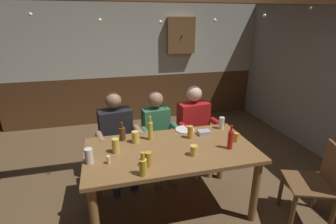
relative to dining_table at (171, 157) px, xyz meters
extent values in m
plane|color=brown|center=(0.00, 0.17, -0.67)|extent=(6.30, 6.30, 0.00)
cube|color=beige|center=(0.00, 2.86, 1.00)|extent=(5.22, 0.12, 1.42)
cube|color=brown|center=(0.00, 2.86, -0.19)|extent=(5.22, 0.12, 0.96)
cube|color=brown|center=(0.00, 0.00, 0.08)|extent=(1.77, 0.95, 0.04)
cylinder|color=brown|center=(-0.81, -0.39, -0.30)|extent=(0.08, 0.08, 0.73)
cylinder|color=brown|center=(0.81, -0.39, -0.30)|extent=(0.08, 0.08, 0.73)
cylinder|color=brown|center=(-0.81, 0.39, -0.30)|extent=(0.08, 0.08, 0.73)
cylinder|color=brown|center=(0.81, 0.39, -0.30)|extent=(0.08, 0.08, 0.73)
cube|color=black|center=(-0.53, 0.77, 0.05)|extent=(0.44, 0.30, 0.52)
sphere|color=#9E755B|center=(-0.53, 0.77, 0.44)|extent=(0.20, 0.20, 0.20)
cylinder|color=#2D4C84|center=(-0.40, 0.64, -0.19)|extent=(0.20, 0.44, 0.13)
cylinder|color=#2D4C84|center=(-0.62, 0.61, -0.19)|extent=(0.20, 0.44, 0.13)
cylinder|color=#2D4C84|center=(-0.36, 0.43, -0.46)|extent=(0.10, 0.10, 0.42)
cylinder|color=#2D4C84|center=(-0.58, 0.40, -0.46)|extent=(0.10, 0.10, 0.42)
cylinder|color=#9E755B|center=(-0.26, 0.56, 0.08)|extent=(0.12, 0.29, 0.08)
cylinder|color=#9E755B|center=(-0.72, 0.48, 0.08)|extent=(0.12, 0.29, 0.08)
cube|color=#33724C|center=(0.00, 0.77, 0.04)|extent=(0.37, 0.24, 0.49)
sphere|color=#9E755B|center=(0.00, 0.77, 0.42)|extent=(0.20, 0.20, 0.20)
cylinder|color=#997F60|center=(0.11, 0.63, -0.19)|extent=(0.18, 0.43, 0.13)
cylinder|color=#997F60|center=(-0.08, 0.61, -0.19)|extent=(0.18, 0.43, 0.13)
cylinder|color=#997F60|center=(0.14, 0.43, -0.46)|extent=(0.10, 0.10, 0.42)
cylinder|color=#997F60|center=(-0.05, 0.40, -0.46)|extent=(0.10, 0.10, 0.42)
cylinder|color=#33724C|center=(0.23, 0.56, 0.06)|extent=(0.11, 0.29, 0.08)
cylinder|color=#33724C|center=(-0.18, 0.51, 0.06)|extent=(0.11, 0.29, 0.08)
cube|color=#AD1919|center=(0.53, 0.77, 0.05)|extent=(0.44, 0.27, 0.52)
sphere|color=beige|center=(0.53, 0.77, 0.45)|extent=(0.21, 0.21, 0.21)
cylinder|color=#997F60|center=(0.66, 0.66, -0.19)|extent=(0.17, 0.39, 0.13)
cylinder|color=#997F60|center=(0.43, 0.63, -0.19)|extent=(0.17, 0.39, 0.13)
cylinder|color=#997F60|center=(0.68, 0.47, -0.46)|extent=(0.10, 0.10, 0.42)
cylinder|color=#997F60|center=(0.46, 0.44, -0.46)|extent=(0.10, 0.10, 0.42)
cylinder|color=#AD1919|center=(0.80, 0.55, 0.08)|extent=(0.11, 0.29, 0.08)
cylinder|color=#AD1919|center=(0.33, 0.50, 0.08)|extent=(0.11, 0.29, 0.08)
cube|color=brown|center=(1.35, -0.52, -0.22)|extent=(0.57, 0.57, 0.02)
cube|color=brown|center=(1.54, -0.59, 0.00)|extent=(0.17, 0.38, 0.42)
cylinder|color=brown|center=(1.11, -0.63, -0.45)|extent=(0.04, 0.04, 0.44)
cylinder|color=brown|center=(1.24, -0.27, -0.45)|extent=(0.04, 0.04, 0.44)
cylinder|color=brown|center=(1.46, -0.76, -0.45)|extent=(0.04, 0.04, 0.44)
cylinder|color=brown|center=(1.60, -0.41, -0.45)|extent=(0.04, 0.04, 0.44)
cylinder|color=#F9E08C|center=(-0.64, -0.14, 0.14)|extent=(0.04, 0.04, 0.08)
cube|color=#B2B7BC|center=(0.47, 0.23, 0.13)|extent=(0.14, 0.10, 0.05)
cylinder|color=white|center=(0.29, 0.40, 0.11)|extent=(0.23, 0.23, 0.01)
cylinder|color=red|center=(0.60, -0.15, 0.20)|extent=(0.06, 0.06, 0.20)
cylinder|color=red|center=(0.60, -0.15, 0.34)|extent=(0.02, 0.02, 0.07)
cylinder|color=gold|center=(-0.36, -0.40, 0.18)|extent=(0.07, 0.07, 0.15)
cylinder|color=gold|center=(-0.36, -0.40, 0.29)|extent=(0.03, 0.03, 0.07)
cylinder|color=#593314|center=(-0.47, 0.33, 0.18)|extent=(0.07, 0.07, 0.15)
cylinder|color=#593314|center=(-0.47, 0.33, 0.28)|extent=(0.03, 0.03, 0.07)
cylinder|color=gold|center=(-0.17, 0.26, 0.21)|extent=(0.05, 0.05, 0.21)
cylinder|color=gold|center=(-0.17, 0.26, 0.35)|extent=(0.02, 0.02, 0.07)
cylinder|color=#E5C64C|center=(-0.34, 0.23, 0.17)|extent=(0.08, 0.08, 0.13)
cylinder|color=gold|center=(-0.29, -0.27, 0.18)|extent=(0.07, 0.07, 0.14)
cylinder|color=gold|center=(0.28, 0.19, 0.18)|extent=(0.07, 0.07, 0.15)
cylinder|color=white|center=(-0.82, -0.08, 0.18)|extent=(0.08, 0.08, 0.15)
cylinder|color=white|center=(0.74, 0.34, 0.18)|extent=(0.07, 0.07, 0.15)
cylinder|color=gold|center=(0.74, -0.03, 0.16)|extent=(0.06, 0.06, 0.10)
cylinder|color=#E5C64C|center=(-0.56, 0.06, 0.18)|extent=(0.08, 0.08, 0.15)
cylinder|color=#E5C64C|center=(0.19, -0.19, 0.16)|extent=(0.07, 0.07, 0.11)
cube|color=brown|center=(0.94, 2.73, 1.08)|extent=(0.56, 0.12, 0.70)
sphere|color=black|center=(0.94, 2.65, 1.08)|extent=(0.03, 0.03, 0.03)
sphere|color=#F9EAB2|center=(-1.22, 0.43, 1.42)|extent=(0.04, 0.04, 0.04)
sphere|color=#F9EAB2|center=(-0.61, 0.43, 1.37)|extent=(0.04, 0.04, 0.04)
sphere|color=#F9EAB2|center=(0.00, 0.43, 1.36)|extent=(0.04, 0.04, 0.04)
sphere|color=#F9EAB2|center=(0.61, 0.43, 1.37)|extent=(0.04, 0.04, 0.04)
sphere|color=#F9EAB2|center=(1.22, 0.43, 1.42)|extent=(0.04, 0.04, 0.04)
sphere|color=#F9EAB2|center=(1.83, 0.43, 1.51)|extent=(0.04, 0.04, 0.04)
camera|label=1|loc=(-0.61, -2.25, 1.38)|focal=26.68mm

